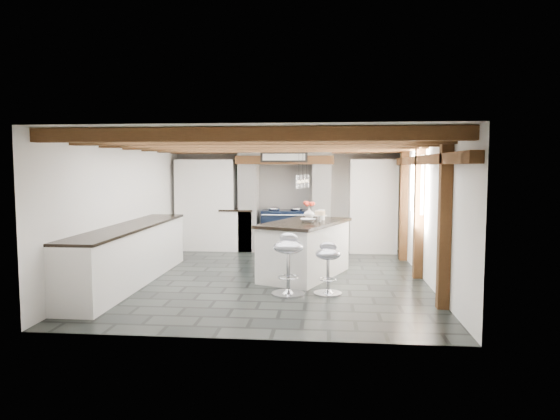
# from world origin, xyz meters

# --- Properties ---
(ground) EXTENTS (6.00, 6.00, 0.00)m
(ground) POSITION_xyz_m (0.00, 0.00, 0.00)
(ground) COLOR black
(ground) RESTS_ON ground
(room_shell) EXTENTS (6.00, 6.03, 6.00)m
(room_shell) POSITION_xyz_m (-0.61, 1.42, 1.07)
(room_shell) COLOR silver
(room_shell) RESTS_ON ground
(range_cooker) EXTENTS (1.00, 0.63, 0.99)m
(range_cooker) POSITION_xyz_m (0.00, 2.68, 0.47)
(range_cooker) COLOR black
(range_cooker) RESTS_ON ground
(kitchen_island) EXTENTS (1.62, 2.11, 1.24)m
(kitchen_island) POSITION_xyz_m (0.55, 0.16, 0.48)
(kitchen_island) COLOR white
(kitchen_island) RESTS_ON ground
(bar_stool_near) EXTENTS (0.45, 0.45, 0.76)m
(bar_stool_near) POSITION_xyz_m (0.93, -1.01, 0.47)
(bar_stool_near) COLOR silver
(bar_stool_near) RESTS_ON ground
(bar_stool_far) EXTENTS (0.58, 0.58, 0.90)m
(bar_stool_far) POSITION_xyz_m (0.36, -1.10, 0.56)
(bar_stool_far) COLOR silver
(bar_stool_far) RESTS_ON ground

